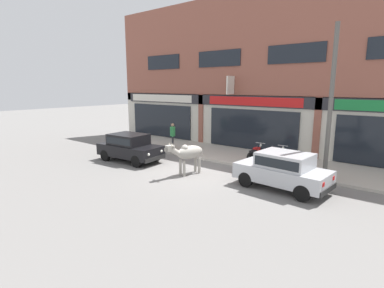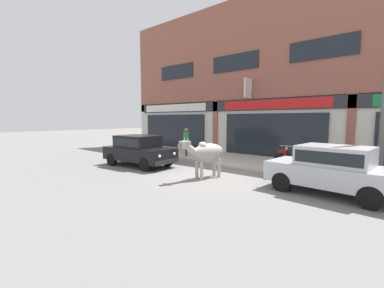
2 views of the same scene
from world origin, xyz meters
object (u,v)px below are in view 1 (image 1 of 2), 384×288
(car_1, at_px, (283,169))
(cow, at_px, (188,153))
(motorcycle_0, at_px, (255,154))
(pedestrian, at_px, (173,133))
(motorcycle_1, at_px, (278,157))
(utility_pole, at_px, (331,104))
(car_0, at_px, (129,146))

(car_1, bearing_deg, cow, -169.56)
(motorcycle_0, bearing_deg, car_1, -48.04)
(pedestrian, bearing_deg, car_1, -17.48)
(motorcycle_1, distance_m, utility_pole, 3.79)
(cow, relative_size, car_1, 0.57)
(car_0, height_order, utility_pole, utility_pole)
(utility_pole, bearing_deg, car_1, -115.65)
(car_0, xyz_separation_m, motorcycle_0, (5.46, 3.73, -0.31))
(motorcycle_1, height_order, utility_pole, utility_pole)
(car_0, xyz_separation_m, utility_pole, (9.11, 2.88, 2.44))
(cow, height_order, pedestrian, pedestrian)
(motorcycle_0, distance_m, pedestrian, 5.42)
(cow, bearing_deg, utility_pole, 29.14)
(car_1, relative_size, pedestrian, 2.32)
(cow, height_order, motorcycle_0, cow)
(motorcycle_0, bearing_deg, pedestrian, -175.52)
(motorcycle_1, relative_size, pedestrian, 1.13)
(pedestrian, xyz_separation_m, utility_pole, (9.02, -0.43, 2.15))
(motorcycle_0, xyz_separation_m, utility_pole, (3.65, -0.86, 2.74))
(car_1, height_order, motorcycle_1, car_1)
(pedestrian, bearing_deg, car_0, -91.57)
(utility_pole, bearing_deg, motorcycle_1, 159.35)
(motorcycle_0, bearing_deg, car_0, -145.66)
(car_0, xyz_separation_m, motorcycle_1, (6.67, 3.80, -0.31))
(pedestrian, bearing_deg, motorcycle_0, 4.48)
(motorcycle_0, bearing_deg, cow, -111.40)
(motorcycle_1, xyz_separation_m, pedestrian, (-6.58, -0.49, 0.60))
(motorcycle_1, bearing_deg, cow, -125.18)
(cow, distance_m, car_0, 4.02)
(utility_pole, bearing_deg, cow, -150.86)
(car_0, height_order, pedestrian, pedestrian)
(cow, xyz_separation_m, car_1, (4.10, 0.76, -0.19))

